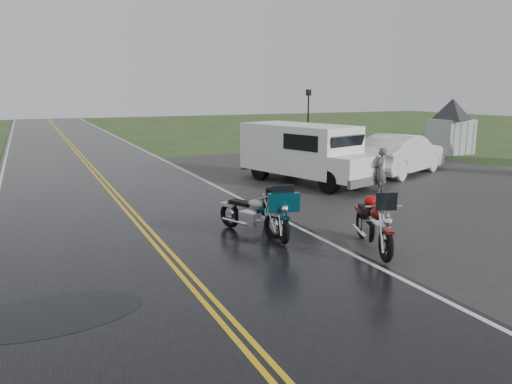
# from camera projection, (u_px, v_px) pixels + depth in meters

# --- Properties ---
(ground) EXTENTS (120.00, 120.00, 0.00)m
(ground) POSITION_uv_depth(u_px,v_px,m) (176.00, 266.00, 10.66)
(ground) COLOR #2D471E
(ground) RESTS_ON ground
(road) EXTENTS (8.00, 100.00, 0.04)m
(road) POSITION_uv_depth(u_px,v_px,m) (106.00, 185.00, 19.55)
(road) COLOR black
(road) RESTS_ON ground
(parking_pad) EXTENTS (14.00, 24.00, 0.03)m
(parking_pad) POSITION_uv_depth(u_px,v_px,m) (413.00, 185.00, 19.62)
(parking_pad) COLOR black
(parking_pad) RESTS_ON ground
(visitor_center) EXTENTS (16.00, 10.00, 4.80)m
(visitor_center) POSITION_uv_depth(u_px,v_px,m) (452.00, 112.00, 29.05)
(visitor_center) COLOR #A8AAAD
(visitor_center) RESTS_ON ground
(motorcycle_red) EXTENTS (1.76, 2.67, 1.48)m
(motorcycle_red) POSITION_uv_depth(u_px,v_px,m) (387.00, 232.00, 10.57)
(motorcycle_red) COLOR #530C09
(motorcycle_red) RESTS_ON ground
(motorcycle_teal) EXTENTS (1.41, 2.55, 1.43)m
(motorcycle_teal) POSITION_uv_depth(u_px,v_px,m) (284.00, 218.00, 11.84)
(motorcycle_teal) COLOR #05303A
(motorcycle_teal) RESTS_ON ground
(motorcycle_silver) EXTENTS (1.55, 2.33, 1.29)m
(motorcycle_silver) POSITION_uv_depth(u_px,v_px,m) (274.00, 216.00, 12.28)
(motorcycle_silver) COLOR #9C9EA3
(motorcycle_silver) RESTS_ON ground
(van_white) EXTENTS (3.96, 6.50, 2.39)m
(van_white) POSITION_uv_depth(u_px,v_px,m) (330.00, 161.00, 17.73)
(van_white) COLOR white
(van_white) RESTS_ON ground
(person_at_van) EXTENTS (0.71, 0.65, 1.63)m
(person_at_van) POSITION_uv_depth(u_px,v_px,m) (380.00, 171.00, 17.94)
(person_at_van) COLOR #47484C
(person_at_van) RESTS_ON ground
(sedan_white) EXTENTS (5.66, 3.88, 1.77)m
(sedan_white) POSITION_uv_depth(u_px,v_px,m) (401.00, 155.00, 21.94)
(sedan_white) COLOR silver
(sedan_white) RESTS_ON ground
(lamp_post_far_right) EXTENTS (0.32, 0.32, 3.75)m
(lamp_post_far_right) POSITION_uv_depth(u_px,v_px,m) (308.00, 121.00, 29.25)
(lamp_post_far_right) COLOR black
(lamp_post_far_right) RESTS_ON ground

